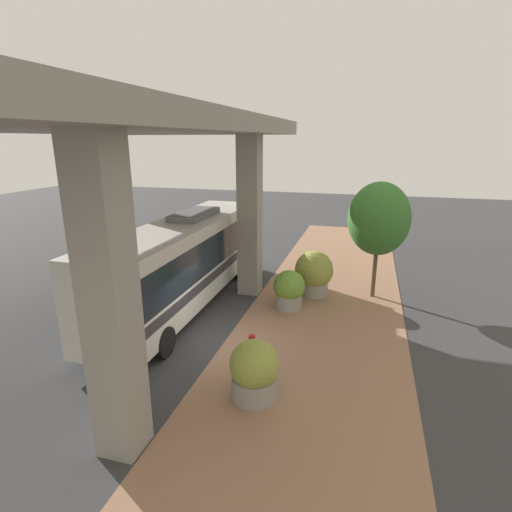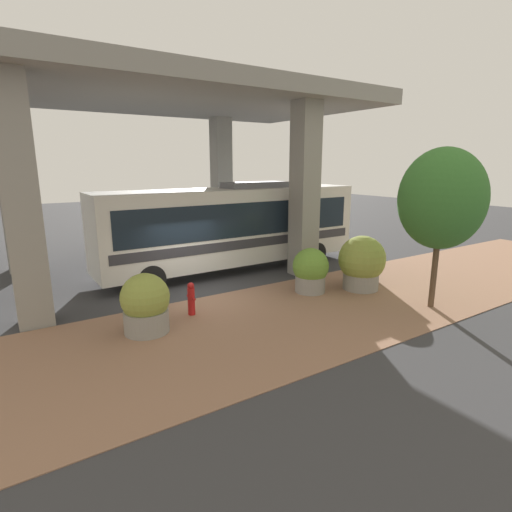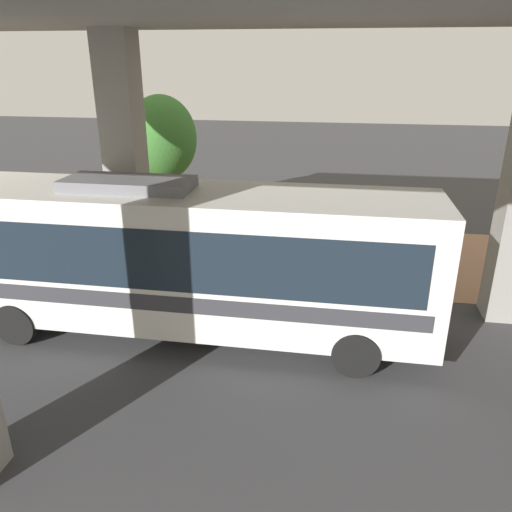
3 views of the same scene
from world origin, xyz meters
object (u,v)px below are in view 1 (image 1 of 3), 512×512
object	(u,v)px
planter_front	(254,371)
planter_back	(314,273)
bus	(185,258)
planter_middle	(289,290)
fire_hydrant	(252,349)
street_tree_near	(379,219)

from	to	relation	value
planter_front	planter_back	world-z (taller)	planter_back
bus	planter_back	xyz separation A→B (m)	(-4.91, -2.53, -1.03)
bus	planter_middle	xyz separation A→B (m)	(-4.16, -0.77, -1.22)
fire_hydrant	planter_front	bearing A→B (deg)	108.35
planter_middle	planter_back	size ratio (longest dim) A/B	0.81
bus	planter_back	bearing A→B (deg)	-152.74
planter_back	street_tree_near	world-z (taller)	street_tree_near
fire_hydrant	street_tree_near	xyz separation A→B (m)	(-3.53, -6.72, 2.93)
planter_back	street_tree_near	size ratio (longest dim) A/B	0.40
fire_hydrant	planter_back	distance (m)	6.33
planter_middle	street_tree_near	bearing A→B (deg)	-145.60
fire_hydrant	planter_back	world-z (taller)	planter_back
fire_hydrant	street_tree_near	world-z (taller)	street_tree_near
fire_hydrant	planter_back	size ratio (longest dim) A/B	0.52
bus	planter_front	xyz separation A→B (m)	(-4.43, 5.25, -1.21)
fire_hydrant	planter_middle	world-z (taller)	planter_middle
fire_hydrant	planter_front	world-z (taller)	planter_front
bus	planter_back	distance (m)	5.62
planter_back	fire_hydrant	bearing A→B (deg)	80.93
planter_middle	bus	bearing A→B (deg)	10.41
planter_front	fire_hydrant	bearing A→B (deg)	-71.65
street_tree_near	planter_front	bearing A→B (deg)	69.91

